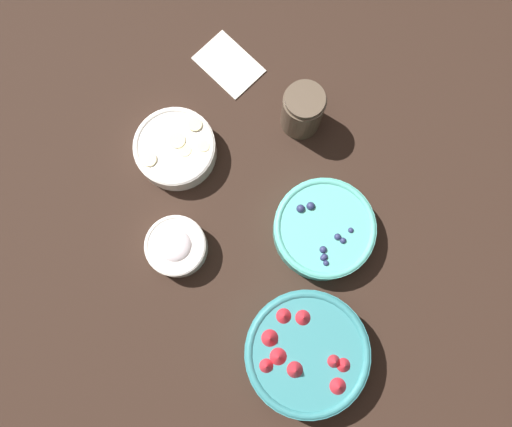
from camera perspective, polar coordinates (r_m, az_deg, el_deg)
The scene contains 7 objects.
ground_plane at distance 0.97m, azimuth -2.07°, elevation 1.74°, with size 4.00×4.00×0.00m, color black.
bowl_strawberries at distance 0.92m, azimuth 5.73°, elevation -15.53°, with size 0.22×0.22×0.09m.
bowl_blueberries at distance 0.94m, azimuth 7.77°, elevation -1.78°, with size 0.19×0.19×0.06m.
bowl_bananas at distance 0.99m, azimuth -9.20°, elevation 7.35°, with size 0.16×0.16×0.05m.
bowl_cream at distance 0.94m, azimuth -9.10°, elevation -3.73°, with size 0.11×0.11×0.06m.
jar_chocolate at distance 0.98m, azimuth 5.33°, elevation 11.57°, with size 0.08×0.08×0.11m.
napkin at distance 1.07m, azimuth -3.15°, elevation 16.68°, with size 0.15×0.12×0.01m.
Camera 1 is at (-0.14, 0.17, 0.95)m, focal length 35.00 mm.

